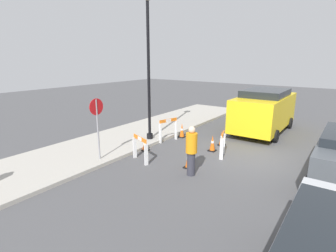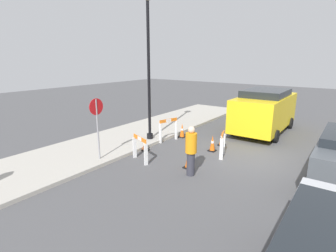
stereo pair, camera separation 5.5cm
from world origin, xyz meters
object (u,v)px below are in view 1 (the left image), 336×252
Objects in this scene: stop_sign at (97,119)px; person_worker at (191,149)px; work_van at (264,109)px; streetlamp_post at (148,49)px.

person_worker is (1.02, -3.36, -0.76)m from stop_sign.
work_van is at bearing 155.35° from stop_sign.
work_van reaches higher than person_worker.
streetlamp_post is 3.98m from stop_sign.
streetlamp_post is 5.19m from person_worker.
work_van is (4.81, -3.82, -2.95)m from streetlamp_post.
stop_sign is 1.35× the size of person_worker.
streetlamp_post is 6.81m from work_van.
stop_sign reaches higher than person_worker.
work_van is (6.87, -0.36, 0.33)m from person_worker.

